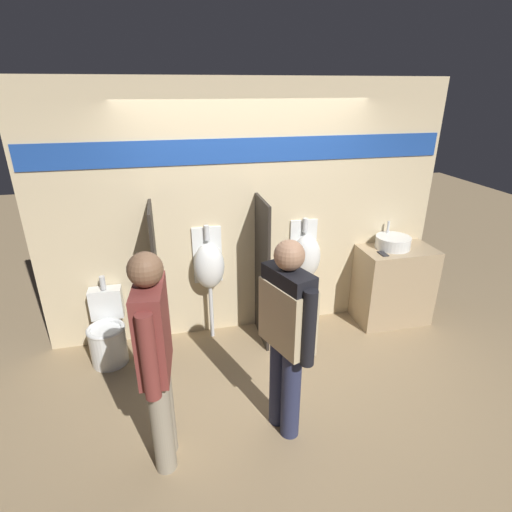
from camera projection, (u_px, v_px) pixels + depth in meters
name	position (u px, v px, depth m)	size (l,w,h in m)	color
ground_plane	(260.00, 353.00, 4.23)	(16.00, 16.00, 0.00)	#997F5B
display_wall	(247.00, 214.00, 4.23)	(4.32, 0.07, 2.70)	beige
sink_counter	(393.00, 285.00, 4.68)	(0.84, 0.50, 0.91)	tan
sink_basin	(393.00, 242.00, 4.51)	(0.39, 0.39, 0.27)	silver
cell_phone	(383.00, 254.00, 4.36)	(0.07, 0.14, 0.01)	#232328
divider_near_counter	(157.00, 284.00, 3.97)	(0.03, 0.55, 1.59)	#28231E
divider_mid	(262.00, 273.00, 4.20)	(0.03, 0.55, 1.59)	#28231E
urinal_near_counter	(209.00, 266.00, 4.20)	(0.32, 0.25, 1.29)	silver
urinal_far	(306.00, 257.00, 4.42)	(0.32, 0.25, 1.29)	silver
toilet	(108.00, 334.00, 4.04)	(0.37, 0.54, 0.85)	silver
person_in_vest	(287.00, 328.00, 2.94)	(0.35, 0.55, 1.65)	#282D4C
person_with_lanyard	(156.00, 357.00, 2.68)	(0.23, 0.59, 1.69)	gray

